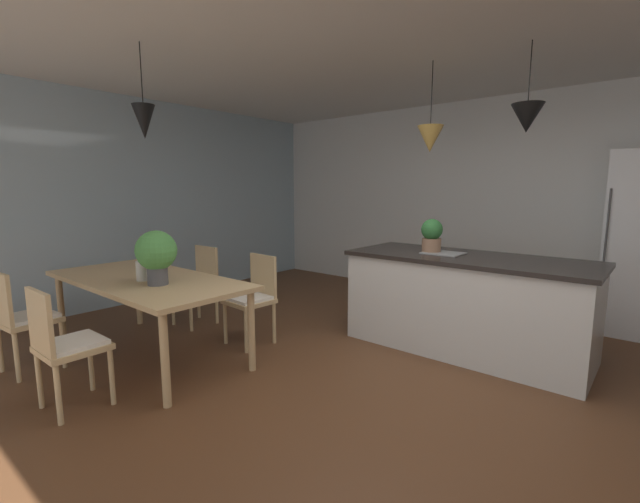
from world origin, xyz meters
TOP-DOWN VIEW (x-y plane):
  - ground_plane at (0.00, 0.00)m, footprint 10.00×8.40m
  - wall_back_kitchen at (0.00, 3.26)m, footprint 10.00×0.12m
  - window_wall_left_glazing at (-4.06, 0.00)m, footprint 0.06×8.40m
  - dining_table at (-2.13, -0.74)m, footprint 2.09×0.94m
  - chair_near_left at (-2.60, -1.58)m, footprint 0.44×0.44m
  - chair_far_left at (-2.60, 0.10)m, footprint 0.41×0.41m
  - chair_far_right at (-1.66, 0.10)m, footprint 0.43×0.43m
  - chair_near_right at (-1.66, -1.58)m, footprint 0.41×0.41m
  - kitchen_island at (0.02, 1.27)m, footprint 2.18×0.92m
  - pendant_over_table at (-2.01, -0.73)m, footprint 0.19×0.19m
  - pendant_over_island_main at (-0.41, 1.27)m, footprint 0.25×0.25m
  - pendant_over_island_aux at (0.44, 1.27)m, footprint 0.26×0.26m
  - potted_plant_on_island at (-0.35, 1.27)m, footprint 0.21×0.21m
  - potted_plant_on_table at (-1.79, -0.81)m, footprint 0.33×0.33m
  - vase_on_dining_table at (-2.04, -0.81)m, footprint 0.10×0.10m

SIDE VIEW (x-z plane):
  - ground_plane at x=0.00m, z-range -0.04..0.00m
  - kitchen_island at x=0.02m, z-range 0.01..0.92m
  - chair_near_left at x=-2.60m, z-range 0.04..0.91m
  - chair_far_left at x=-2.60m, z-range 0.04..0.91m
  - chair_far_right at x=-1.66m, z-range 0.04..0.91m
  - chair_near_right at x=-1.66m, z-range 0.04..0.91m
  - dining_table at x=-2.13m, z-range 0.30..1.03m
  - vase_on_dining_table at x=-2.04m, z-range 0.73..0.90m
  - potted_plant_on_table at x=-1.79m, z-range 0.77..1.22m
  - potted_plant_on_island at x=-0.35m, z-range 0.91..1.24m
  - wall_back_kitchen at x=0.00m, z-range 0.00..2.70m
  - window_wall_left_glazing at x=-4.06m, z-range 0.00..2.70m
  - pendant_over_island_main at x=-0.41m, z-range 1.58..2.41m
  - pendant_over_table at x=-2.01m, z-range 1.69..2.46m
  - pendant_over_island_aux at x=0.44m, z-range 1.73..2.46m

